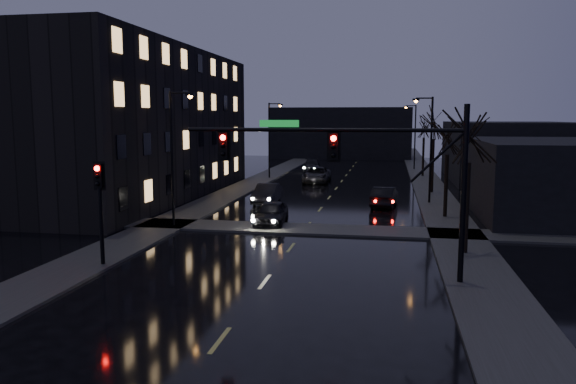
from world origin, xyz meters
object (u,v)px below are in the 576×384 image
at_px(oncoming_car_c, 317,175).
at_px(oncoming_car_d, 312,166).
at_px(oncoming_car_a, 271,213).
at_px(lead_car, 384,197).
at_px(oncoming_car_b, 267,194).

xyz_separation_m(oncoming_car_c, oncoming_car_d, (-2.08, 11.28, -0.06)).
relative_size(oncoming_car_a, lead_car, 0.96).
distance_m(oncoming_car_d, lead_car, 26.96).
distance_m(oncoming_car_b, lead_car, 8.77).
bearing_deg(oncoming_car_c, oncoming_car_b, -99.90).
relative_size(oncoming_car_c, lead_car, 1.26).
bearing_deg(oncoming_car_b, oncoming_car_a, -75.91).
bearing_deg(oncoming_car_c, oncoming_car_d, 98.37).
bearing_deg(lead_car, oncoming_car_c, -57.90).
xyz_separation_m(oncoming_car_b, oncoming_car_d, (-0.12, 25.47, -0.03)).
relative_size(oncoming_car_a, oncoming_car_b, 0.95).
xyz_separation_m(oncoming_car_c, lead_car, (6.82, -14.17, -0.04)).
xyz_separation_m(oncoming_car_b, oncoming_car_c, (1.95, 14.19, 0.03)).
bearing_deg(oncoming_car_d, lead_car, -77.83).
distance_m(oncoming_car_a, oncoming_car_d, 33.90).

